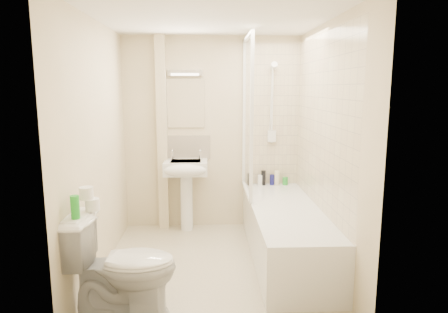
{
  "coord_description": "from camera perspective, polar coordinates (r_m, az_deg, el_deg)",
  "views": [
    {
      "loc": [
        -0.05,
        -3.76,
        1.77
      ],
      "look_at": [
        0.11,
        0.2,
        1.09
      ],
      "focal_mm": 32.0,
      "sensor_mm": 36.0,
      "label": 1
    }
  ],
  "objects": [
    {
      "name": "floor",
      "position": [
        4.15,
        -1.41,
        -15.46
      ],
      "size": [
        2.5,
        2.5,
        0.0
      ],
      "primitive_type": "plane",
      "color": "beige",
      "rests_on": "ground"
    },
    {
      "name": "wall_back",
      "position": [
        5.04,
        -1.7,
        3.28
      ],
      "size": [
        2.2,
        0.02,
        2.4
      ],
      "primitive_type": "cube",
      "color": "beige",
      "rests_on": "ground"
    },
    {
      "name": "wall_left",
      "position": [
        3.94,
        -17.7,
        0.98
      ],
      "size": [
        0.02,
        2.5,
        2.4
      ],
      "primitive_type": "cube",
      "color": "beige",
      "rests_on": "ground"
    },
    {
      "name": "wall_right",
      "position": [
        3.97,
        14.6,
        1.2
      ],
      "size": [
        0.02,
        2.5,
        2.4
      ],
      "primitive_type": "cube",
      "color": "beige",
      "rests_on": "ground"
    },
    {
      "name": "ceiling",
      "position": [
        3.81,
        -1.57,
        19.29
      ],
      "size": [
        2.2,
        2.5,
        0.02
      ],
      "primitive_type": "cube",
      "color": "white",
      "rests_on": "wall_back"
    },
    {
      "name": "tile_back",
      "position": [
        5.07,
        6.84,
        5.81
      ],
      "size": [
        0.7,
        0.01,
        1.75
      ],
      "primitive_type": "cube",
      "color": "beige",
      "rests_on": "wall_back"
    },
    {
      "name": "tile_right",
      "position": [
        4.13,
        13.77,
        4.7
      ],
      "size": [
        0.01,
        2.1,
        1.75
      ],
      "primitive_type": "cube",
      "color": "beige",
      "rests_on": "wall_right"
    },
    {
      "name": "pipe_boxing",
      "position": [
        5.01,
        -8.81,
        3.13
      ],
      "size": [
        0.12,
        0.12,
        2.4
      ],
      "primitive_type": "cube",
      "color": "beige",
      "rests_on": "ground"
    },
    {
      "name": "splashback",
      "position": [
        5.06,
        -5.39,
        1.33
      ],
      "size": [
        0.6,
        0.02,
        0.3
      ],
      "primitive_type": "cube",
      "color": "beige",
      "rests_on": "wall_back"
    },
    {
      "name": "mirror",
      "position": [
        5.0,
        -5.49,
        7.56
      ],
      "size": [
        0.46,
        0.01,
        0.6
      ],
      "primitive_type": "cube",
      "color": "white",
      "rests_on": "wall_back"
    },
    {
      "name": "strip_light",
      "position": [
        4.98,
        -5.58,
        11.81
      ],
      "size": [
        0.42,
        0.07,
        0.07
      ],
      "primitive_type": "cube",
      "color": "silver",
      "rests_on": "wall_back"
    },
    {
      "name": "bathtub",
      "position": [
        4.3,
        8.74,
        -10.49
      ],
      "size": [
        0.7,
        2.1,
        0.55
      ],
      "color": "white",
      "rests_on": "ground"
    },
    {
      "name": "shower_screen",
      "position": [
        4.59,
        3.37,
        5.76
      ],
      "size": [
        0.04,
        0.92,
        1.8
      ],
      "color": "white",
      "rests_on": "bathtub"
    },
    {
      "name": "shower_fixture",
      "position": [
        5.02,
        6.93,
        7.15
      ],
      "size": [
        0.1,
        0.16,
        0.99
      ],
      "color": "white",
      "rests_on": "wall_back"
    },
    {
      "name": "pedestal_sink",
      "position": [
        4.89,
        -5.47,
        -2.75
      ],
      "size": [
        0.53,
        0.48,
        1.01
      ],
      "color": "white",
      "rests_on": "ground"
    },
    {
      "name": "bottle_black_a",
      "position": [
        5.08,
        3.73,
        -3.26
      ],
      "size": [
        0.06,
        0.06,
        0.15
      ],
      "primitive_type": "cylinder",
      "color": "black",
      "rests_on": "bathtub"
    },
    {
      "name": "bottle_white_a",
      "position": [
        5.09,
        5.19,
        -3.37
      ],
      "size": [
        0.06,
        0.06,
        0.13
      ],
      "primitive_type": "cylinder",
      "color": "white",
      "rests_on": "bathtub"
    },
    {
      "name": "bottle_black_b",
      "position": [
        5.09,
        5.64,
        -3.05
      ],
      "size": [
        0.06,
        0.06,
        0.19
      ],
      "primitive_type": "cylinder",
      "color": "black",
      "rests_on": "bathtub"
    },
    {
      "name": "bottle_blue",
      "position": [
        5.11,
        6.87,
        -3.32
      ],
      "size": [
        0.06,
        0.06,
        0.13
      ],
      "primitive_type": "cylinder",
      "color": "navy",
      "rests_on": "bathtub"
    },
    {
      "name": "bottle_cream",
      "position": [
        5.12,
        7.56,
        -3.05
      ],
      "size": [
        0.06,
        0.06,
        0.18
      ],
      "primitive_type": "cylinder",
      "color": "beige",
      "rests_on": "bathtub"
    },
    {
      "name": "bottle_green",
      "position": [
        5.15,
        8.74,
        -3.48
      ],
      "size": [
        0.07,
        0.07,
        0.1
      ],
      "primitive_type": "cylinder",
      "color": "green",
      "rests_on": "bathtub"
    },
    {
      "name": "toilet",
      "position": [
        3.27,
        -14.34,
        -14.94
      ],
      "size": [
        0.47,
        0.82,
        0.84
      ],
      "primitive_type": "imported",
      "rotation": [
        0.0,
        0.0,
        1.57
      ],
      "color": "white",
      "rests_on": "ground"
    },
    {
      "name": "toilet_roll_lower",
      "position": [
        3.26,
        -18.29,
        -6.54
      ],
      "size": [
        0.11,
        0.11,
        0.09
      ],
      "primitive_type": "cylinder",
      "color": "white",
      "rests_on": "toilet"
    },
    {
      "name": "toilet_roll_upper",
      "position": [
        3.23,
        -19.08,
        -4.98
      ],
      "size": [
        0.11,
        0.11,
        0.09
      ],
      "primitive_type": "cylinder",
      "color": "white",
      "rests_on": "toilet_roll_lower"
    },
    {
      "name": "green_bottle",
      "position": [
        3.09,
        -20.5,
        -6.8
      ],
      "size": [
        0.06,
        0.06,
        0.17
      ],
      "primitive_type": "cylinder",
      "color": "green",
      "rests_on": "toilet"
    }
  ]
}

